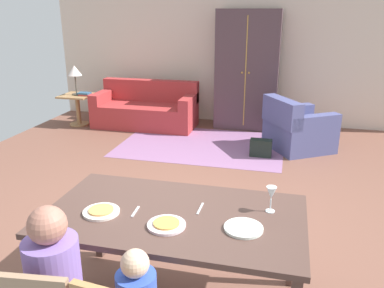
% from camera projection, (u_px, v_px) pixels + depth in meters
% --- Properties ---
extents(ground_plane, '(7.20, 6.52, 0.02)m').
position_uv_depth(ground_plane, '(197.00, 192.00, 4.80)').
color(ground_plane, brown).
extents(back_wall, '(7.20, 0.10, 2.70)m').
position_uv_depth(back_wall, '(238.00, 51.00, 7.40)').
color(back_wall, beige).
rests_on(back_wall, ground_plane).
extents(dining_table, '(1.77, 0.99, 0.76)m').
position_uv_depth(dining_table, '(174.00, 222.00, 2.73)').
color(dining_table, '#4E352E').
rests_on(dining_table, ground_plane).
extents(plate_near_man, '(0.25, 0.25, 0.02)m').
position_uv_depth(plate_near_man, '(101.00, 212.00, 2.71)').
color(plate_near_man, silver).
rests_on(plate_near_man, dining_table).
extents(pizza_near_man, '(0.17, 0.17, 0.01)m').
position_uv_depth(pizza_near_man, '(101.00, 210.00, 2.70)').
color(pizza_near_man, '#DD974F').
rests_on(pizza_near_man, plate_near_man).
extents(plate_near_child, '(0.25, 0.25, 0.02)m').
position_uv_depth(plate_near_child, '(166.00, 225.00, 2.54)').
color(plate_near_child, silver).
rests_on(plate_near_child, dining_table).
extents(pizza_near_child, '(0.17, 0.17, 0.01)m').
position_uv_depth(pizza_near_child, '(166.00, 223.00, 2.54)').
color(pizza_near_child, gold).
rests_on(pizza_near_child, plate_near_child).
extents(plate_near_woman, '(0.25, 0.25, 0.02)m').
position_uv_depth(plate_near_woman, '(243.00, 228.00, 2.51)').
color(plate_near_woman, white).
rests_on(plate_near_woman, dining_table).
extents(wine_glass, '(0.07, 0.07, 0.19)m').
position_uv_depth(wine_glass, '(271.00, 194.00, 2.69)').
color(wine_glass, silver).
rests_on(wine_glass, dining_table).
extents(fork, '(0.02, 0.15, 0.01)m').
position_uv_depth(fork, '(135.00, 212.00, 2.72)').
color(fork, silver).
rests_on(fork, dining_table).
extents(knife, '(0.02, 0.17, 0.01)m').
position_uv_depth(knife, '(200.00, 209.00, 2.77)').
color(knife, silver).
rests_on(knife, dining_table).
extents(area_rug, '(2.60, 1.80, 0.01)m').
position_uv_depth(area_rug, '(202.00, 145.00, 6.42)').
color(area_rug, '#8D5F89').
rests_on(area_rug, ground_plane).
extents(couch, '(1.86, 0.86, 0.82)m').
position_uv_depth(couch, '(146.00, 110.00, 7.40)').
color(couch, '#AA3132').
rests_on(couch, ground_plane).
extents(armchair, '(1.18, 1.18, 0.82)m').
position_uv_depth(armchair, '(297.00, 129.00, 6.14)').
color(armchair, '#4B4F82').
rests_on(armchair, ground_plane).
extents(armoire, '(1.10, 0.59, 2.10)m').
position_uv_depth(armoire, '(247.00, 70.00, 7.09)').
color(armoire, '#4B363B').
rests_on(armoire, ground_plane).
extents(side_table, '(0.56, 0.56, 0.58)m').
position_uv_depth(side_table, '(78.00, 105.00, 7.43)').
color(side_table, '#A2794C').
rests_on(side_table, ground_plane).
extents(table_lamp, '(0.26, 0.26, 0.54)m').
position_uv_depth(table_lamp, '(75.00, 72.00, 7.22)').
color(table_lamp, '#4B4438').
rests_on(table_lamp, side_table).
extents(book_lower, '(0.22, 0.16, 0.03)m').
position_uv_depth(book_lower, '(86.00, 95.00, 7.29)').
color(book_lower, '#9D3432').
rests_on(book_lower, side_table).
extents(book_upper, '(0.22, 0.16, 0.03)m').
position_uv_depth(book_upper, '(84.00, 93.00, 7.29)').
color(book_upper, '#2E5677').
rests_on(book_upper, book_lower).
extents(handbag, '(0.32, 0.16, 0.26)m').
position_uv_depth(handbag, '(261.00, 148.00, 5.89)').
color(handbag, black).
rests_on(handbag, ground_plane).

